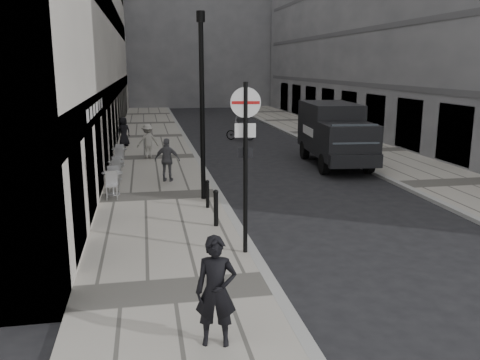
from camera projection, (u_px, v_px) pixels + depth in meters
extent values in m
cube|color=gray|center=(155.00, 158.00, 24.74)|extent=(4.00, 60.00, 0.12)
cube|color=gray|center=(367.00, 151.00, 26.73)|extent=(4.00, 60.00, 0.12)
cube|color=gray|center=(174.00, 8.00, 59.38)|extent=(24.00, 16.00, 22.00)
imported|color=black|center=(216.00, 291.00, 7.94)|extent=(0.73, 0.55, 1.80)
cylinder|color=black|center=(245.00, 170.00, 11.68)|extent=(0.10, 0.10, 4.00)
cylinder|color=white|center=(246.00, 103.00, 11.34)|extent=(0.69, 0.14, 0.69)
cube|color=#B21414|center=(246.00, 103.00, 11.32)|extent=(0.63, 0.11, 0.07)
cube|color=white|center=(245.00, 130.00, 11.51)|extent=(0.48, 0.10, 0.32)
cylinder|color=black|center=(202.00, 112.00, 16.34)|extent=(0.15, 0.15, 5.78)
cylinder|color=black|center=(201.00, 16.00, 15.70)|extent=(0.27, 0.27, 0.34)
cylinder|color=black|center=(208.00, 195.00, 15.82)|extent=(0.11, 0.11, 0.82)
cylinder|color=black|center=(216.00, 209.00, 14.00)|extent=(0.13, 0.13, 0.96)
cylinder|color=black|center=(324.00, 164.00, 21.22)|extent=(0.38, 0.89, 0.87)
cylinder|color=black|center=(369.00, 163.00, 21.41)|extent=(0.38, 0.89, 0.87)
cylinder|color=black|center=(305.00, 150.00, 24.82)|extent=(0.38, 0.89, 0.87)
cylinder|color=black|center=(343.00, 149.00, 25.00)|extent=(0.38, 0.89, 0.87)
cube|color=black|center=(330.00, 126.00, 23.79)|extent=(2.51, 4.10, 2.18)
cube|color=black|center=(348.00, 142.00, 21.01)|extent=(2.34, 2.14, 1.52)
cube|color=#1E2328|center=(355.00, 134.00, 20.12)|extent=(1.93, 0.55, 0.80)
imported|color=black|center=(240.00, 132.00, 31.03)|extent=(1.87, 1.27, 0.93)
imported|color=#5C5C61|center=(240.00, 123.00, 30.90)|extent=(1.05, 0.95, 1.76)
imported|color=#59595E|center=(167.00, 160.00, 19.35)|extent=(1.05, 0.64, 1.66)
imported|color=#A39F96|center=(148.00, 141.00, 24.35)|extent=(1.17, 0.85, 1.62)
imported|color=black|center=(124.00, 132.00, 27.91)|extent=(0.92, 0.81, 1.59)
cylinder|color=#B0B0B2|center=(117.00, 179.00, 19.80)|extent=(0.41, 0.41, 0.03)
cylinder|color=#B0B0B2|center=(116.00, 171.00, 19.73)|extent=(0.06, 0.06, 0.69)
cylinder|color=#B0B0B2|center=(116.00, 162.00, 19.65)|extent=(0.65, 0.65, 0.03)
cylinder|color=#B5B5B8|center=(120.00, 165.00, 22.61)|extent=(0.43, 0.43, 0.03)
cylinder|color=#B5B5B8|center=(120.00, 157.00, 22.53)|extent=(0.06, 0.06, 0.72)
cylinder|color=#B5B5B8|center=(119.00, 149.00, 22.45)|extent=(0.68, 0.68, 0.03)
cylinder|color=silver|center=(113.00, 194.00, 17.51)|extent=(0.45, 0.45, 0.03)
cylinder|color=silver|center=(113.00, 184.00, 17.42)|extent=(0.06, 0.06, 0.76)
cylinder|color=silver|center=(112.00, 173.00, 17.34)|extent=(0.72, 0.72, 0.03)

